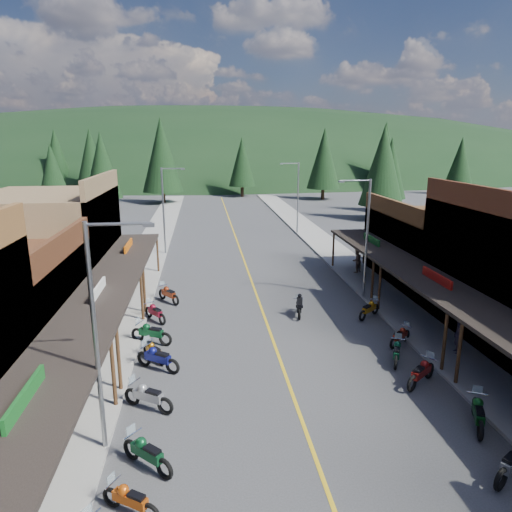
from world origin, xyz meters
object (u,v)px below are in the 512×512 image
object	(u,v)px
pine_6	(461,161)
bike_east_8	(400,335)
pine_4	(324,158)
bike_west_5	(147,452)
bike_west_7	(158,357)
pine_11	(383,165)
pine_7	(56,156)
pine_10	(102,165)
pedestrian_east_b	(356,261)
shop_east_3	(436,248)
bike_west_10	(155,312)
pine_8	(53,176)
pine_5	(385,152)
shop_west_3	(51,245)
bike_west_9	(151,332)
streetlight_0	(99,330)
bike_east_7	(397,351)
streetlight_2	(365,234)
bike_west_8	(154,351)
pine_3	(242,162)
bike_east_5	(478,412)
streetlight_3	(297,195)
pine_1	(91,157)
bike_west_4	(130,498)
bike_west_11	(169,293)
pine_9	(390,168)
pedestrian_east_a	(458,337)
bike_east_9	(369,308)
pine_2	(162,155)
rider_on_bike	(299,306)
streetlight_1	(165,207)
bike_east_6	(421,371)
bike_west_6	(148,395)

from	to	relation	value
pine_6	bike_east_8	size ratio (longest dim) A/B	5.84
pine_4	bike_west_5	distance (m)	71.45
bike_west_7	pine_11	bearing A→B (deg)	-0.24
pine_7	pine_10	xyz separation A→B (m)	(14.00, -26.00, -0.45)
pedestrian_east_b	shop_east_3	bearing A→B (deg)	119.16
pine_10	bike_west_10	distance (m)	46.34
pine_8	pine_11	xyz separation A→B (m)	(42.00, -2.00, 1.21)
pine_5	shop_west_3	bearing A→B (deg)	-128.21
pine_4	bike_west_9	distance (m)	62.87
streetlight_0	bike_east_7	distance (m)	13.95
pine_10	streetlight_2	bearing A→B (deg)	-59.29
bike_west_7	bike_west_8	xyz separation A→B (m)	(-0.28, 0.98, -0.13)
pine_3	bike_east_5	size ratio (longest dim) A/B	4.95
streetlight_3	bike_west_5	bearing A→B (deg)	-108.60
pine_3	pine_1	bearing A→B (deg)	171.87
bike_west_4	bike_west_8	world-z (taller)	bike_west_4
pine_6	bike_west_11	xyz separation A→B (m)	(-51.91, -55.28, -5.85)
bike_west_4	pine_7	bearing A→B (deg)	48.75
pine_8	bike_east_7	xyz separation A→B (m)	(27.51, -41.05, -5.38)
bike_west_8	pine_9	bearing A→B (deg)	19.62
pedestrian_east_a	bike_east_9	bearing A→B (deg)	-142.77
bike_west_11	bike_east_5	xyz separation A→B (m)	(12.30, -15.02, 0.00)
pine_6	bike_west_9	distance (m)	81.06
pine_10	pine_11	bearing A→B (deg)	-17.53
streetlight_2	bike_east_7	world-z (taller)	streetlight_2
pine_2	bike_west_10	bearing A→B (deg)	-86.17
rider_on_bike	pedestrian_east_a	distance (m)	9.07
pine_6	rider_on_bike	distance (m)	73.44
bike_east_7	streetlight_1	bearing A→B (deg)	144.47
bike_west_10	bike_east_6	bearing A→B (deg)	-71.39
pine_9	bike_east_5	size ratio (longest dim) A/B	4.86
pine_8	bike_east_5	distance (m)	54.57
pine_11	bike_west_8	distance (m)	46.17
bike_west_8	pine_8	bearing A→B (deg)	75.61
pine_1	pine_10	xyz separation A→B (m)	(6.00, -20.00, -0.45)
bike_west_4	bike_east_5	world-z (taller)	bike_east_5
shop_east_3	streetlight_1	xyz separation A→B (m)	(-20.71, 10.70, 1.93)
streetlight_0	pine_3	xyz separation A→B (m)	(10.95, 72.00, 2.02)
streetlight_1	bike_west_9	world-z (taller)	streetlight_1
shop_west_3	pine_3	size ratio (longest dim) A/B	0.99
streetlight_2	pine_8	distance (m)	43.18
pine_10	bike_west_6	xyz separation A→B (m)	(12.12, -53.71, -6.14)
pine_5	bike_west_4	bearing A→B (deg)	-116.18
pine_8	bike_west_8	distance (m)	42.95
pine_10	bike_west_8	size ratio (longest dim) A/B	6.21
bike_west_10	bike_east_9	xyz separation A→B (m)	(12.71, -0.94, -0.01)
bike_west_7	bike_east_9	world-z (taller)	bike_west_7
streetlight_2	pine_4	xyz separation A→B (m)	(11.05, 52.00, 2.78)
pine_9	bike_west_7	size ratio (longest dim) A/B	4.64
pine_3	bike_east_6	xyz separation A→B (m)	(1.70, -69.16, -5.84)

